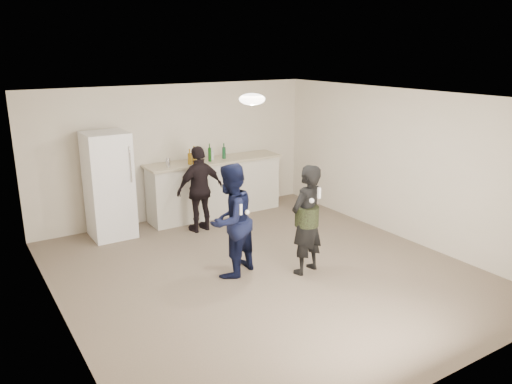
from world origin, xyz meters
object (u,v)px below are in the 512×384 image
fridge (109,185)px  man (231,221)px  woman (307,220)px  counter (215,188)px  spectator (200,189)px  shaker (168,163)px

fridge → man: fridge is taller
man → woman: size_ratio=1.02×
counter → fridge: fridge is taller
counter → fridge: bearing=-178.0°
fridge → woman: (1.93, -2.94, -0.11)m
counter → spectator: 0.94m
fridge → counter: bearing=2.0°
fridge → spectator: bearing=-22.5°
counter → fridge: (-2.05, -0.07, 0.38)m
woman → spectator: woman is taller
spectator → counter: bearing=-139.3°
counter → shaker: size_ratio=15.29×
fridge → man: bearing=-68.0°
woman → spectator: (-0.51, 2.35, -0.03)m
man → counter: bearing=-137.9°
man → woman: bearing=126.9°
woman → shaker: bearing=-88.2°
shaker → spectator: (0.35, -0.53, -0.41)m
shaker → woman: bearing=-73.3°
fridge → spectator: fridge is taller
fridge → shaker: 1.10m
man → spectator: bearing=-128.0°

